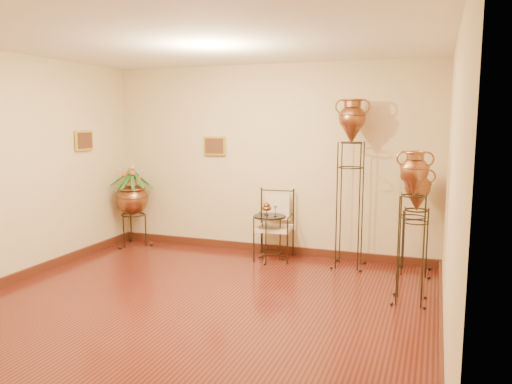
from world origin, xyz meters
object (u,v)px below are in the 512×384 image
(amphora_mid, at_px, (412,226))
(armchair, at_px, (274,225))
(amphora_tall, at_px, (350,182))
(side_table, at_px, (269,237))
(planter_urn, at_px, (132,195))

(amphora_mid, relative_size, armchair, 1.71)
(amphora_tall, xyz_separation_m, amphora_mid, (0.86, -1.12, -0.32))
(amphora_mid, bearing_deg, armchair, 149.87)
(amphora_mid, distance_m, armchair, 2.27)
(armchair, distance_m, side_table, 0.20)
(armchair, height_order, side_table, armchair)
(planter_urn, xyz_separation_m, armchair, (2.36, -0.00, -0.31))
(amphora_mid, bearing_deg, side_table, 153.04)
(amphora_tall, relative_size, armchair, 2.32)
(side_table, bearing_deg, amphora_tall, 6.50)
(planter_urn, relative_size, armchair, 1.46)
(amphora_tall, distance_m, side_table, 1.38)
(armchair, xyz_separation_m, side_table, (-0.03, -0.13, -0.15))
(amphora_tall, relative_size, planter_urn, 1.59)
(side_table, bearing_deg, armchair, 78.10)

